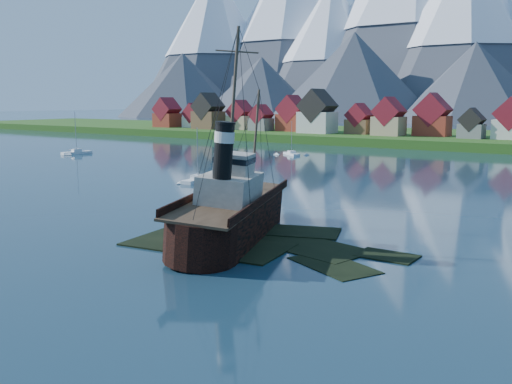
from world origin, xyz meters
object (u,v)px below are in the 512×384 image
Objects in this scene: sailboat_a at (198,180)px; sailboat_c at (291,154)px; tugboat_wreck at (238,210)px; sailboat_b at (77,153)px.

sailboat_a reaches higher than sailboat_c.
tugboat_wreck is at bearing -53.02° from sailboat_a.
sailboat_b reaches higher than sailboat_c.
sailboat_a is at bearing -7.16° from sailboat_b.
tugboat_wreck is 2.43× the size of sailboat_b.
tugboat_wreck is 46.32m from sailboat_a.
tugboat_wreck is at bearing -116.32° from sailboat_c.
tugboat_wreck is at bearing -16.74° from sailboat_b.
sailboat_b reaches higher than sailboat_a.
tugboat_wreck reaches higher than sailboat_b.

